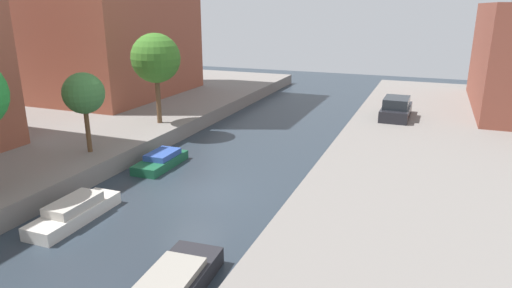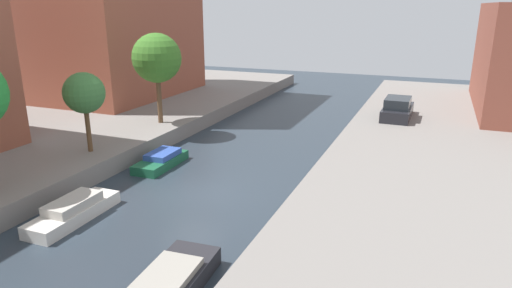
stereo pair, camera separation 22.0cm
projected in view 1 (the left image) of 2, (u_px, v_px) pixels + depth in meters
The scene contains 7 objects.
ground_plane at pixel (192, 195), 20.99m from camera, with size 84.00×84.00×0.00m, color #28333D.
street_tree_3 at pixel (84, 94), 23.10m from camera, with size 2.15×2.15×4.25m.
street_tree_4 at pixel (156, 58), 28.74m from camera, with size 3.18×3.18×5.87m.
parked_car at pixel (396, 109), 31.19m from camera, with size 1.91×4.42×1.46m.
moored_boat_left_2 at pixel (74, 212), 18.40m from camera, with size 1.44×4.28×0.93m.
moored_boat_left_3 at pixel (161, 161), 24.64m from camera, with size 1.55×3.64×0.79m.
moored_boat_right_2 at pixel (171, 286), 13.55m from camera, with size 1.98×4.49×0.83m.
Camera 1 is at (9.90, -16.89, 8.50)m, focal length 31.39 mm.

